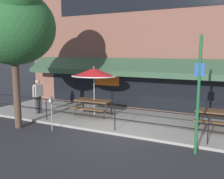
{
  "coord_description": "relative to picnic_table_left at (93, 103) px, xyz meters",
  "views": [
    {
      "loc": [
        4.11,
        -8.31,
        3.19
      ],
      "look_at": [
        -0.77,
        1.6,
        1.5
      ],
      "focal_mm": 40.0,
      "sensor_mm": 36.0,
      "label": 1
    }
  ],
  "objects": [
    {
      "name": "street_sign_pole",
      "position": [
        5.11,
        -2.38,
        1.19
      ],
      "size": [
        0.28,
        0.09,
        3.68
      ],
      "color": "#1E6033",
      "rests_on": "ground"
    },
    {
      "name": "picnic_table_left",
      "position": [
        0.0,
        0.0,
        0.0
      ],
      "size": [
        1.8,
        1.42,
        0.76
      ],
      "color": "brown",
      "rests_on": "patio_deck"
    },
    {
      "name": "picnic_table_centre",
      "position": [
        5.64,
        0.22,
        0.0
      ],
      "size": [
        1.8,
        1.42,
        0.76
      ],
      "color": "brown",
      "rests_on": "patio_deck"
    },
    {
      "name": "patio_deck",
      "position": [
        1.94,
        0.07,
        -0.66
      ],
      "size": [
        15.0,
        4.0,
        0.1
      ],
      "primitive_type": "cube",
      "color": "#9E998E",
      "rests_on": "ground"
    },
    {
      "name": "pedestrian_walking",
      "position": [
        -2.7,
        -0.85,
        0.35
      ],
      "size": [
        0.31,
        0.61,
        1.71
      ],
      "color": "#333338",
      "rests_on": "patio_deck"
    },
    {
      "name": "patio_umbrella_left",
      "position": [
        -0.0,
        0.08,
        1.47
      ],
      "size": [
        2.14,
        2.14,
        2.38
      ],
      "color": "#B7B2A8",
      "rests_on": "patio_deck"
    },
    {
      "name": "street_tree_curbside",
      "position": [
        -1.91,
        -2.9,
        3.61
      ],
      "size": [
        3.51,
        3.16,
        6.15
      ],
      "color": "brown",
      "rests_on": "ground"
    },
    {
      "name": "parking_meter_near",
      "position": [
        -0.44,
        -2.55,
        0.44
      ],
      "size": [
        0.15,
        0.16,
        1.42
      ],
      "color": "gray",
      "rests_on": "ground"
    },
    {
      "name": "patio_railing",
      "position": [
        1.94,
        -1.63,
        0.09
      ],
      "size": [
        13.84,
        0.04,
        0.97
      ],
      "color": "black",
      "rests_on": "patio_deck"
    },
    {
      "name": "restaurant_building",
      "position": [
        1.94,
        2.29,
        3.46
      ],
      "size": [
        15.0,
        1.6,
        8.41
      ],
      "color": "brown",
      "rests_on": "ground"
    },
    {
      "name": "ground_plane",
      "position": [
        1.94,
        -1.93,
        -0.71
      ],
      "size": [
        120.0,
        120.0,
        0.0
      ],
      "primitive_type": "plane",
      "color": "#2D2D30"
    }
  ]
}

